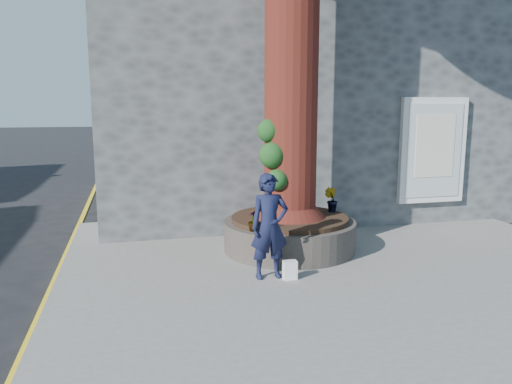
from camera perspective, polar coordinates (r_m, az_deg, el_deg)
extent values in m
plane|color=black|center=(6.91, 2.50, -12.55)|extent=(120.00, 120.00, 0.00)
cube|color=slate|center=(8.27, 10.64, -8.44)|extent=(9.00, 8.00, 0.12)
cube|color=yellow|center=(7.70, -22.62, -10.92)|extent=(0.10, 30.00, 0.01)
cube|color=#444749|center=(14.01, 4.13, 11.34)|extent=(10.00, 8.00, 6.00)
cube|color=white|center=(11.14, 19.53, 4.49)|extent=(1.50, 0.12, 2.20)
cube|color=silver|center=(11.10, 19.70, 4.46)|extent=(1.25, 0.04, 1.95)
cube|color=silver|center=(11.07, 19.78, 4.97)|extent=(0.90, 0.02, 1.30)
cylinder|color=black|center=(8.83, 3.85, -4.95)|extent=(2.30, 2.30, 0.52)
cylinder|color=black|center=(8.76, 3.87, -3.05)|extent=(2.04, 2.04, 0.08)
cone|color=#431510|center=(8.68, 3.90, -0.54)|extent=(1.24, 1.24, 0.70)
sphere|color=#133A15|center=(8.28, 1.87, 4.21)|extent=(0.44, 0.44, 0.44)
sphere|color=#133A15|center=(8.25, 2.45, 1.39)|extent=(0.36, 0.36, 0.36)
sphere|color=#133A15|center=(8.36, 1.53, 7.02)|extent=(0.40, 0.40, 0.40)
imported|color=black|center=(7.28, 1.55, -3.94)|extent=(0.58, 0.39, 1.55)
imported|color=#999592|center=(9.97, -1.01, -0.30)|extent=(0.88, 0.78, 1.51)
cube|color=white|center=(7.40, 3.90, -8.88)|extent=(0.20, 0.12, 0.28)
imported|color=gray|center=(9.65, 6.29, -0.61)|extent=(0.21, 0.21, 0.34)
imported|color=gray|center=(9.17, 8.59, -0.89)|extent=(0.34, 0.34, 0.44)
imported|color=gray|center=(7.69, -0.23, -3.25)|extent=(0.26, 0.26, 0.34)
imported|color=gray|center=(9.55, 3.12, -0.75)|extent=(0.29, 0.32, 0.31)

